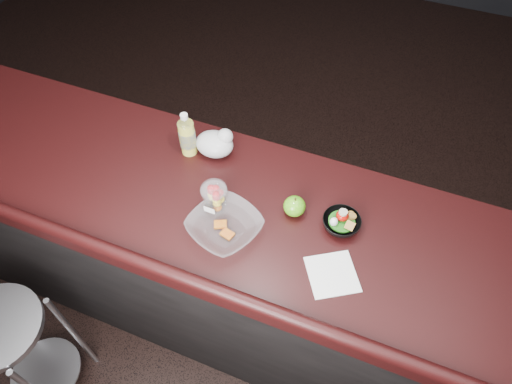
% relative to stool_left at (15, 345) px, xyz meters
% --- Properties ---
extents(ground, '(8.00, 8.00, 0.00)m').
position_rel_stool_left_xyz_m(ground, '(0.74, 0.37, -0.53)').
color(ground, black).
rests_on(ground, ground).
extents(room_shell, '(8.00, 8.00, 8.00)m').
position_rel_stool_left_xyz_m(room_shell, '(0.74, 0.37, 1.30)').
color(room_shell, black).
rests_on(room_shell, ground).
extents(counter, '(4.06, 0.71, 1.02)m').
position_rel_stool_left_xyz_m(counter, '(0.74, 0.68, -0.02)').
color(counter, black).
rests_on(counter, ground).
extents(stool_left, '(0.42, 0.42, 0.73)m').
position_rel_stool_left_xyz_m(stool_left, '(0.00, 0.00, 0.00)').
color(stool_left, '#B7B7BC').
rests_on(stool_left, ground).
extents(lemonade_bottle, '(0.07, 0.07, 0.20)m').
position_rel_stool_left_xyz_m(lemonade_bottle, '(0.43, 0.85, 0.57)').
color(lemonade_bottle, yellow).
rests_on(lemonade_bottle, counter).
extents(fruit_cup, '(0.10, 0.10, 0.14)m').
position_rel_stool_left_xyz_m(fruit_cup, '(0.66, 0.63, 0.56)').
color(fruit_cup, white).
rests_on(fruit_cup, counter).
extents(green_apple, '(0.08, 0.08, 0.08)m').
position_rel_stool_left_xyz_m(green_apple, '(0.93, 0.72, 0.52)').
color(green_apple, '#288E10').
rests_on(green_apple, counter).
extents(plastic_bag, '(0.16, 0.13, 0.12)m').
position_rel_stool_left_xyz_m(plastic_bag, '(0.54, 0.89, 0.54)').
color(plastic_bag, silver).
rests_on(plastic_bag, counter).
extents(snack_bowl, '(0.14, 0.14, 0.08)m').
position_rel_stool_left_xyz_m(snack_bowl, '(1.11, 0.73, 0.51)').
color(snack_bowl, black).
rests_on(snack_bowl, counter).
extents(takeout_bowl, '(0.32, 0.32, 0.06)m').
position_rel_stool_left_xyz_m(takeout_bowl, '(0.73, 0.55, 0.52)').
color(takeout_bowl, silver).
rests_on(takeout_bowl, counter).
extents(paper_napkin, '(0.22, 0.22, 0.00)m').
position_rel_stool_left_xyz_m(paper_napkin, '(1.14, 0.53, 0.49)').
color(paper_napkin, white).
rests_on(paper_napkin, counter).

